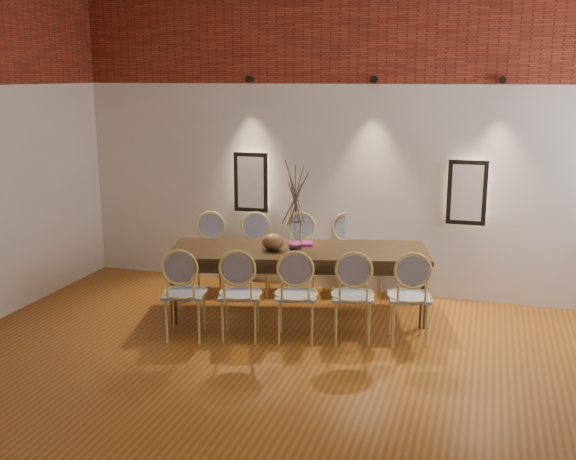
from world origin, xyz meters
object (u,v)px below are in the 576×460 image
(dining_table, at_px, (298,282))
(chair_far_c, at_px, (300,256))
(chair_near_b, at_px, (240,294))
(chair_near_e, at_px, (409,296))
(chair_far_e, at_px, (394,257))
(chair_near_a, at_px, (185,293))
(chair_far_b, at_px, (254,255))
(chair_far_a, at_px, (209,255))
(chair_near_c, at_px, (296,295))
(chair_near_d, at_px, (352,295))
(book, at_px, (301,244))
(vase, at_px, (295,235))
(chair_far_d, at_px, (347,257))
(bowl, at_px, (273,242))

(dining_table, distance_m, chair_far_c, 0.73)
(chair_near_b, relative_size, chair_near_e, 1.00)
(chair_near_b, relative_size, chair_far_e, 1.00)
(chair_near_a, xyz_separation_m, chair_far_b, (0.19, 1.55, 0.00))
(chair_far_a, relative_size, chair_far_e, 1.00)
(chair_near_c, xyz_separation_m, chair_far_b, (-0.89, 1.28, 0.00))
(chair_near_d, relative_size, chair_far_b, 1.00)
(chair_far_c, height_order, book, chair_far_c)
(chair_near_a, xyz_separation_m, chair_far_c, (0.73, 1.68, 0.00))
(dining_table, relative_size, chair_near_d, 2.97)
(chair_near_b, xyz_separation_m, vase, (0.33, 0.83, 0.43))
(chair_far_c, relative_size, book, 3.62)
(dining_table, distance_m, chair_near_b, 0.92)
(chair_far_d, relative_size, chair_far_e, 1.00)
(chair_far_e, relative_size, vase, 3.13)
(chair_far_a, relative_size, vase, 3.13)
(chair_far_b, bearing_deg, vase, 125.62)
(dining_table, bearing_deg, chair_far_c, 90.00)
(chair_far_c, height_order, vase, vase)
(chair_near_d, bearing_deg, chair_near_c, -180.00)
(chair_near_d, height_order, chair_far_c, same)
(chair_near_c, distance_m, chair_far_d, 1.56)
(dining_table, xyz_separation_m, chair_far_c, (-0.18, 0.71, 0.09))
(chair_near_a, height_order, chair_far_a, same)
(chair_far_e, bearing_deg, chair_near_c, 52.54)
(chair_far_c, relative_size, vase, 3.13)
(chair_near_b, relative_size, bowl, 3.92)
(dining_table, height_order, chair_far_b, chair_far_b)
(chair_near_b, xyz_separation_m, bowl, (0.11, 0.73, 0.37))
(chair_far_e, relative_size, bowl, 3.92)
(dining_table, distance_m, chair_far_b, 0.92)
(chair_near_d, relative_size, book, 3.62)
(chair_far_b, xyz_separation_m, chair_far_c, (0.54, 0.13, 0.00))
(dining_table, relative_size, chair_far_b, 2.97)
(chair_near_c, distance_m, bowl, 0.82)
(chair_near_d, distance_m, chair_far_d, 1.46)
(chair_near_b, xyz_separation_m, chair_far_b, (-0.35, 1.41, 0.00))
(chair_far_b, distance_m, chair_far_c, 0.56)
(chair_near_c, distance_m, vase, 0.85)
(chair_far_a, bearing_deg, chair_far_e, 180.00)
(chair_near_a, xyz_separation_m, chair_near_e, (2.17, 0.54, 0.00))
(chair_near_c, height_order, chair_far_a, same)
(chair_near_b, distance_m, book, 1.12)
(chair_far_d, bearing_deg, chair_far_a, 0.00)
(chair_near_b, distance_m, chair_near_d, 1.12)
(chair_near_a, xyz_separation_m, chair_far_a, (-0.35, 1.41, 0.00))
(chair_near_c, bearing_deg, chair_far_b, 110.96)
(chair_far_c, bearing_deg, chair_near_a, 52.54)
(chair_near_e, relative_size, bowl, 3.92)
(chair_near_b, height_order, chair_far_a, same)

